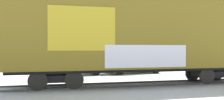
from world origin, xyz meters
name	(u,v)px	position (x,y,z in m)	size (l,w,h in m)	color
ground_plane	(156,84)	(0.00, 0.00, 0.00)	(260.00, 260.00, 0.00)	silver
track	(161,83)	(0.33, 0.07, 0.04)	(59.99, 5.04, 0.08)	#4C4742
freight_car	(140,35)	(-0.93, 0.00, 2.73)	(14.17, 3.83, 4.90)	olive
flagpole	(91,18)	(-2.42, 12.81, 5.22)	(1.00, 1.02, 8.47)	silver
hillside	(84,35)	(0.00, 60.44, 6.08)	(116.79, 35.98, 16.75)	gray
parked_car_silver	(73,64)	(-4.47, 5.61, 0.82)	(4.68, 2.38, 1.65)	#B7BABF
parked_car_green	(133,63)	(0.35, 6.14, 0.84)	(4.89, 2.60, 1.72)	#1E5933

